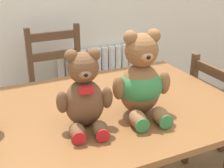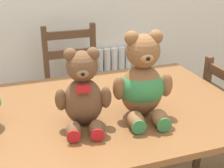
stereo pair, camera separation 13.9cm
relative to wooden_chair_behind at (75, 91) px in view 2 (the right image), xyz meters
name	(u,v)px [view 2 (the right image)]	position (x,y,z in m)	size (l,w,h in m)	color
radiator	(118,88)	(0.46, 0.27, -0.15)	(0.82, 0.10, 0.72)	white
dining_table	(99,124)	(-0.07, -0.90, 0.20)	(1.44, 0.97, 0.78)	brown
wooden_chair_behind	(75,91)	(0.00, 0.00, 0.00)	(0.42, 0.39, 0.98)	brown
teddy_bear_left	(83,93)	(-0.18, -1.04, 0.45)	(0.25, 0.27, 0.36)	brown
teddy_bear_right	(142,83)	(0.10, -1.03, 0.46)	(0.29, 0.31, 0.41)	brown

